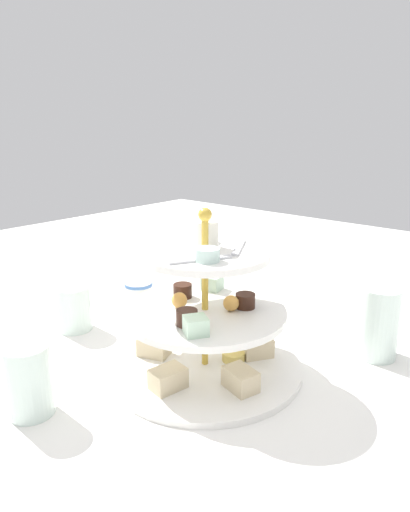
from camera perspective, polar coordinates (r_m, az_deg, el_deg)
name	(u,v)px	position (r m, az deg, el deg)	size (l,w,h in m)	color
ground_plane	(205,369)	(0.74, 0.00, -13.89)	(2.40, 2.40, 0.00)	white
tiered_serving_stand	(205,325)	(0.71, 0.04, -8.62)	(0.30, 0.30, 0.26)	white
water_glass_tall_right	(378,322)	(0.80, 20.69, -7.73)	(0.07, 0.07, 0.12)	silver
water_glass_short_left	(74,308)	(0.89, -16.02, -6.24)	(0.06, 0.06, 0.08)	silver
teacup_with_saucer	(139,294)	(0.98, -8.22, -4.73)	(0.09, 0.09, 0.05)	white
butter_knife_right	(251,295)	(1.03, 5.77, -4.87)	(0.17, 0.01, 0.00)	silver
water_glass_mid_back	(29,380)	(0.66, -21.08, -14.23)	(0.06, 0.06, 0.10)	silver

